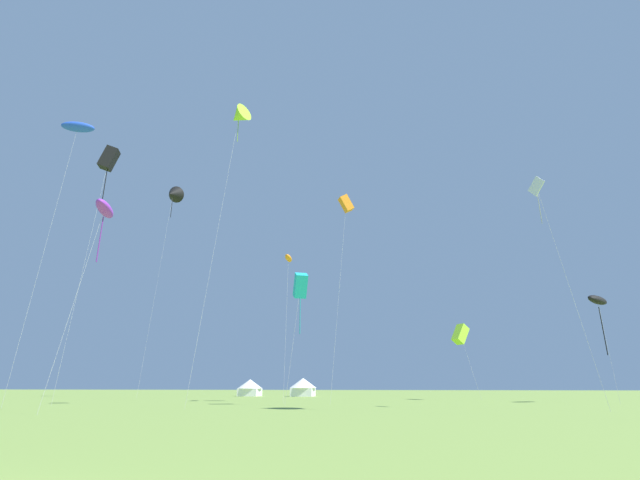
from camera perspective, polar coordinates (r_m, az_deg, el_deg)
name	(u,v)px	position (r m, az deg, el deg)	size (l,w,h in m)	color
kite_white_diamond	(538,191)	(39.23, 25.69, 5.52)	(2.50, 1.67, 17.36)	white
kite_black_delta	(173,194)	(76.89, -18.00, 5.49)	(2.67, 3.39, 32.61)	black
kite_lime_box	(460,334)	(59.66, 17.23, -11.24)	(2.80, 2.33, 8.98)	#99DB2D
kite_orange_box	(346,204)	(49.87, 3.29, 4.55)	(2.43, 3.24, 21.63)	orange
kite_cyan_box	(300,286)	(41.27, -2.48, -5.77)	(1.97, 2.18, 11.46)	#1EB7CC
kite_lime_delta	(239,116)	(44.72, -10.18, 15.04)	(3.16, 3.28, 26.76)	#99DB2D
kite_black_parafoil	(597,300)	(55.19, 31.52, -6.48)	(3.54, 3.92, 10.73)	black
kite_purple_parafoil	(105,209)	(35.33, -25.46, 3.53)	(2.48, 3.67, 14.03)	purple
kite_blue_parafoil	(78,127)	(48.01, -28.16, 12.37)	(3.09, 2.17, 24.67)	blue
kite_orange_parafoil	(288,258)	(50.34, -3.99, -2.32)	(1.33, 3.57, 15.54)	orange
kite_black_box	(109,159)	(53.42, -25.01, 9.22)	(2.16, 2.28, 25.78)	black
festival_tent_center	(250,387)	(79.71, -8.80, -17.78)	(4.10, 4.10, 2.67)	white
festival_tent_right	(303,386)	(77.24, -2.15, -17.89)	(4.38, 4.38, 2.85)	white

